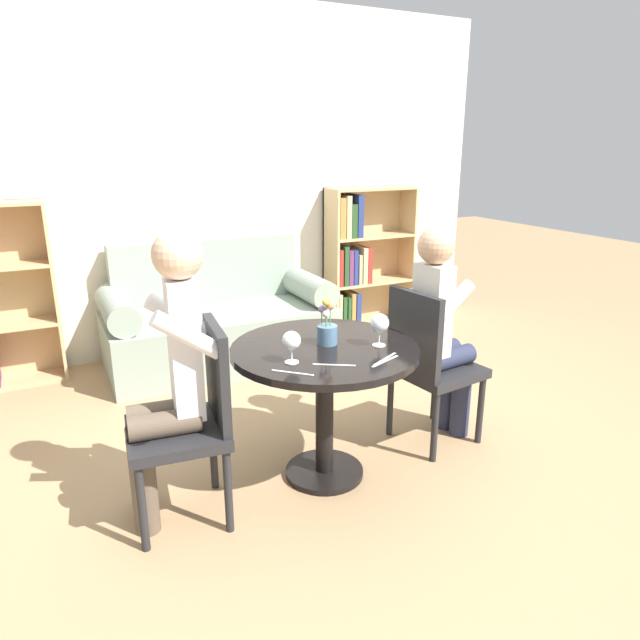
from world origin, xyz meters
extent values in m
plane|color=tan|center=(0.00, 0.00, 0.00)|extent=(16.00, 16.00, 0.00)
cube|color=silver|center=(0.00, 2.22, 1.35)|extent=(5.20, 0.05, 2.70)
cylinder|color=black|center=(0.00, 0.00, 0.68)|extent=(0.91, 0.91, 0.03)
cylinder|color=black|center=(0.00, 0.00, 0.35)|extent=(0.09, 0.09, 0.64)
cylinder|color=black|center=(0.00, 0.00, 0.01)|extent=(0.40, 0.40, 0.03)
cube|color=gray|center=(0.00, 1.75, 0.21)|extent=(1.68, 0.80, 0.42)
cube|color=gray|center=(0.00, 2.07, 0.67)|extent=(1.46, 0.16, 0.50)
cylinder|color=gray|center=(-0.73, 1.75, 0.53)|extent=(0.22, 0.72, 0.22)
cylinder|color=gray|center=(0.73, 1.75, 0.53)|extent=(0.22, 0.72, 0.22)
cube|color=tan|center=(-1.10, 2.04, 0.63)|extent=(0.02, 0.28, 1.27)
cube|color=tan|center=(-1.50, 2.04, 0.01)|extent=(0.76, 0.28, 0.02)
cube|color=tan|center=(1.50, 2.17, 0.63)|extent=(0.81, 0.02, 1.27)
cube|color=tan|center=(1.10, 2.04, 0.63)|extent=(0.02, 0.28, 1.27)
cube|color=tan|center=(1.89, 2.04, 0.63)|extent=(0.02, 0.28, 1.27)
cube|color=tan|center=(1.50, 2.04, 0.01)|extent=(0.76, 0.28, 0.02)
cube|color=tan|center=(1.50, 2.04, 0.43)|extent=(0.76, 0.28, 0.02)
cube|color=tan|center=(1.50, 2.04, 0.84)|extent=(0.76, 0.28, 0.02)
cube|color=tan|center=(1.50, 2.04, 1.26)|extent=(0.76, 0.28, 0.02)
cube|color=tan|center=(1.14, 2.03, 0.19)|extent=(0.03, 0.23, 0.34)
cube|color=#234723|center=(1.19, 2.03, 0.18)|extent=(0.03, 0.23, 0.31)
cube|color=#234723|center=(1.23, 2.03, 0.17)|extent=(0.03, 0.23, 0.31)
cube|color=olive|center=(1.28, 2.03, 0.19)|extent=(0.04, 0.23, 0.33)
cube|color=navy|center=(1.33, 2.03, 0.18)|extent=(0.05, 0.23, 0.32)
cube|color=maroon|center=(1.15, 2.03, 0.60)|extent=(0.03, 0.23, 0.32)
cube|color=#234723|center=(1.20, 2.03, 0.61)|extent=(0.04, 0.23, 0.35)
cube|color=#602D5B|center=(1.24, 2.03, 0.59)|extent=(0.04, 0.23, 0.31)
cube|color=navy|center=(1.29, 2.03, 0.59)|extent=(0.04, 0.23, 0.31)
cube|color=tan|center=(1.34, 2.03, 0.57)|extent=(0.03, 0.23, 0.26)
cube|color=tan|center=(1.39, 2.03, 0.60)|extent=(0.04, 0.23, 0.32)
cube|color=maroon|center=(1.43, 2.03, 0.59)|extent=(0.04, 0.23, 0.31)
cube|color=olive|center=(1.16, 2.03, 1.02)|extent=(0.05, 0.23, 0.34)
cube|color=tan|center=(1.21, 2.03, 1.03)|extent=(0.05, 0.23, 0.36)
cube|color=#234723|center=(1.27, 2.03, 1.00)|extent=(0.05, 0.23, 0.29)
cube|color=navy|center=(1.33, 2.03, 1.03)|extent=(0.05, 0.23, 0.36)
cylinder|color=#232326|center=(-0.89, 0.18, 0.20)|extent=(0.04, 0.04, 0.40)
cylinder|color=#232326|center=(-0.93, -0.17, 0.20)|extent=(0.04, 0.04, 0.40)
cylinder|color=#232326|center=(-0.54, 0.14, 0.20)|extent=(0.04, 0.04, 0.40)
cylinder|color=#232326|center=(-0.58, -0.21, 0.20)|extent=(0.04, 0.04, 0.40)
cube|color=#232326|center=(-0.73, -0.02, 0.42)|extent=(0.46, 0.46, 0.05)
cube|color=#232326|center=(-0.54, -0.04, 0.68)|extent=(0.08, 0.38, 0.45)
cylinder|color=#232326|center=(0.93, -0.10, 0.20)|extent=(0.04, 0.04, 0.40)
cylinder|color=#232326|center=(0.89, 0.25, 0.20)|extent=(0.04, 0.04, 0.40)
cylinder|color=#232326|center=(0.58, -0.15, 0.20)|extent=(0.04, 0.04, 0.40)
cylinder|color=#232326|center=(0.53, 0.21, 0.20)|extent=(0.04, 0.04, 0.40)
cube|color=#232326|center=(0.73, 0.05, 0.42)|extent=(0.47, 0.47, 0.05)
cube|color=#232326|center=(0.55, 0.03, 0.68)|extent=(0.09, 0.38, 0.45)
cylinder|color=brown|center=(-0.89, 0.06, 0.23)|extent=(0.11, 0.11, 0.45)
cylinder|color=brown|center=(-0.90, -0.05, 0.23)|extent=(0.11, 0.11, 0.45)
cylinder|color=brown|center=(-0.78, 0.05, 0.50)|extent=(0.31, 0.14, 0.11)
cylinder|color=brown|center=(-0.79, -0.06, 0.50)|extent=(0.31, 0.14, 0.11)
cube|color=white|center=(-0.67, -0.02, 0.80)|extent=(0.14, 0.21, 0.60)
cylinder|color=white|center=(-0.66, 0.12, 0.91)|extent=(0.29, 0.10, 0.23)
cylinder|color=white|center=(-0.69, -0.15, 0.91)|extent=(0.29, 0.10, 0.23)
sphere|color=beige|center=(-0.67, -0.02, 1.21)|extent=(0.21, 0.21, 0.21)
cylinder|color=#282D47|center=(0.90, 0.03, 0.23)|extent=(0.11, 0.11, 0.45)
cylinder|color=#282D47|center=(0.88, 0.14, 0.23)|extent=(0.11, 0.11, 0.45)
cylinder|color=#282D47|center=(0.79, 0.01, 0.50)|extent=(0.31, 0.15, 0.11)
cylinder|color=#282D47|center=(0.78, 0.12, 0.50)|extent=(0.31, 0.15, 0.11)
cube|color=silver|center=(0.67, 0.05, 0.77)|extent=(0.14, 0.21, 0.52)
cylinder|color=silver|center=(0.69, -0.08, 0.85)|extent=(0.29, 0.11, 0.23)
cylinder|color=silver|center=(0.66, 0.19, 0.85)|extent=(0.29, 0.11, 0.23)
sphere|color=tan|center=(0.67, 0.05, 1.13)|extent=(0.20, 0.20, 0.20)
cylinder|color=white|center=(-0.23, -0.12, 0.70)|extent=(0.06, 0.06, 0.00)
cylinder|color=white|center=(-0.23, -0.12, 0.74)|extent=(0.01, 0.01, 0.07)
sphere|color=white|center=(-0.23, -0.12, 0.80)|extent=(0.08, 0.08, 0.08)
sphere|color=beige|center=(-0.23, -0.12, 0.79)|extent=(0.06, 0.06, 0.06)
cylinder|color=white|center=(0.24, -0.10, 0.70)|extent=(0.06, 0.06, 0.00)
cylinder|color=white|center=(0.24, -0.10, 0.74)|extent=(0.01, 0.01, 0.07)
sphere|color=white|center=(0.24, -0.10, 0.82)|extent=(0.09, 0.09, 0.09)
sphere|color=maroon|center=(0.24, -0.10, 0.80)|extent=(0.07, 0.07, 0.07)
cylinder|color=slate|center=(0.03, 0.03, 0.75)|extent=(0.10, 0.10, 0.09)
cylinder|color=#4C7A42|center=(0.02, 0.02, 0.83)|extent=(0.00, 0.00, 0.06)
sphere|color=silver|center=(0.02, 0.02, 0.86)|extent=(0.04, 0.04, 0.04)
cylinder|color=#4C7A42|center=(0.02, 0.02, 0.85)|extent=(0.00, 0.00, 0.12)
sphere|color=#EACC4C|center=(0.02, 0.02, 0.92)|extent=(0.04, 0.04, 0.04)
cylinder|color=#4C7A42|center=(0.03, 0.03, 0.86)|extent=(0.00, 0.01, 0.12)
sphere|color=#EACC4C|center=(0.03, 0.03, 0.92)|extent=(0.04, 0.04, 0.04)
cylinder|color=#4C7A42|center=(0.04, 0.02, 0.84)|extent=(0.01, 0.00, 0.10)
sphere|color=#E07F4C|center=(0.04, 0.02, 0.89)|extent=(0.04, 0.04, 0.04)
cylinder|color=#4C7A42|center=(0.01, 0.05, 0.83)|extent=(0.01, 0.01, 0.08)
sphere|color=#9E70B2|center=(0.01, 0.05, 0.87)|extent=(0.04, 0.04, 0.04)
cube|color=silver|center=(-0.07, -0.23, 0.70)|extent=(0.17, 0.11, 0.00)
cube|color=silver|center=(0.17, -0.27, 0.70)|extent=(0.17, 0.10, 0.00)
cube|color=silver|center=(0.15, -0.29, 0.70)|extent=(0.18, 0.08, 0.00)
cube|color=silver|center=(-0.27, -0.23, 0.70)|extent=(0.14, 0.14, 0.00)
camera|label=1|loc=(-1.17, -2.29, 1.64)|focal=32.00mm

